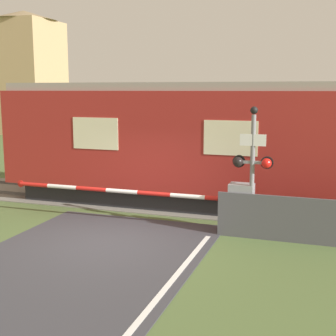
# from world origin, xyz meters

# --- Properties ---
(ground_plane) EXTENTS (80.00, 80.00, 0.00)m
(ground_plane) POSITION_xyz_m (0.00, 0.00, 0.00)
(ground_plane) COLOR #4C6033
(track_bed) EXTENTS (36.00, 3.20, 0.13)m
(track_bed) POSITION_xyz_m (0.00, 4.06, 0.02)
(track_bed) COLOR slate
(track_bed) RESTS_ON ground_plane
(train) EXTENTS (14.69, 2.90, 3.77)m
(train) POSITION_xyz_m (2.31, 4.06, 1.93)
(train) COLOR black
(train) RESTS_ON ground_plane
(crossing_barrier) EXTENTS (6.85, 0.44, 1.28)m
(crossing_barrier) POSITION_xyz_m (2.23, 1.51, 0.69)
(crossing_barrier) COLOR gray
(crossing_barrier) RESTS_ON ground_plane
(signal_post) EXTENTS (0.97, 0.26, 3.18)m
(signal_post) POSITION_xyz_m (3.10, 1.34, 1.81)
(signal_post) COLOR gray
(signal_post) RESTS_ON ground_plane
(distant_building) EXTENTS (5.40, 5.40, 9.77)m
(distant_building) POSITION_xyz_m (-18.71, 23.33, 4.96)
(distant_building) COLOR tan
(distant_building) RESTS_ON ground_plane
(roadside_fence) EXTENTS (4.26, 0.06, 1.10)m
(roadside_fence) POSITION_xyz_m (4.44, 1.25, 0.55)
(roadside_fence) COLOR #4C4C51
(roadside_fence) RESTS_ON ground_plane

